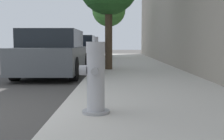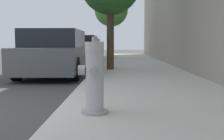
{
  "view_description": "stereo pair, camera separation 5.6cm",
  "coord_description": "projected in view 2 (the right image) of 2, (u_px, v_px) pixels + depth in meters",
  "views": [
    {
      "loc": [
        2.39,
        -3.66,
        1.03
      ],
      "look_at": [
        2.35,
        1.08,
        0.58
      ],
      "focal_mm": 45.0,
      "sensor_mm": 36.0,
      "label": 1
    },
    {
      "loc": [
        2.45,
        -3.66,
        1.03
      ],
      "look_at": [
        2.35,
        1.08,
        0.58
      ],
      "focal_mm": 45.0,
      "sensor_mm": 36.0,
      "label": 2
    }
  ],
  "objects": [
    {
      "name": "parked_car_near",
      "position": [
        55.0,
        54.0,
        8.84
      ],
      "size": [
        1.81,
        4.07,
        1.44
      ],
      "color": "#4C5156",
      "rests_on": "ground_plane"
    },
    {
      "name": "sidewalk_slab",
      "position": [
        169.0,
        116.0,
        3.72
      ],
      "size": [
        3.03,
        40.0,
        0.14
      ],
      "color": "beige",
      "rests_on": "ground_plane"
    },
    {
      "name": "fire_hydrant",
      "position": [
        94.0,
        78.0,
        3.57
      ],
      "size": [
        0.38,
        0.38,
        0.98
      ],
      "color": "#97979C",
      "rests_on": "sidewalk_slab"
    },
    {
      "name": "parked_car_far",
      "position": [
        88.0,
        49.0,
        19.49
      ],
      "size": [
        1.85,
        4.19,
        1.33
      ],
      "color": "#B7B7BC",
      "rests_on": "ground_plane"
    },
    {
      "name": "parked_car_mid",
      "position": [
        81.0,
        50.0,
        13.92
      ],
      "size": [
        1.72,
        3.92,
        1.4
      ],
      "color": "navy",
      "rests_on": "ground_plane"
    },
    {
      "name": "street_tree_far",
      "position": [
        111.0,
        10.0,
        16.5
      ],
      "size": [
        1.97,
        1.97,
        3.84
      ],
      "color": "#423323",
      "rests_on": "sidewalk_slab"
    }
  ]
}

